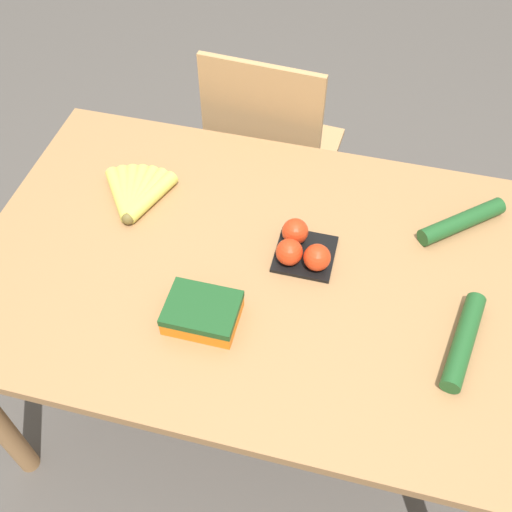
# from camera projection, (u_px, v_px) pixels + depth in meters

# --- Properties ---
(ground_plane) EXTENTS (12.00, 12.00, 0.00)m
(ground_plane) POSITION_uv_depth(u_px,v_px,m) (256.00, 396.00, 2.05)
(ground_plane) COLOR #4C4742
(dining_table) EXTENTS (1.40, 0.92, 0.74)m
(dining_table) POSITION_uv_depth(u_px,v_px,m) (256.00, 285.00, 1.55)
(dining_table) COLOR #9E7044
(dining_table) RESTS_ON ground_plane
(chair) EXTENTS (0.45, 0.43, 0.92)m
(chair) POSITION_uv_depth(u_px,v_px,m) (271.00, 157.00, 2.11)
(chair) COLOR tan
(chair) RESTS_ON ground_plane
(banana_bunch) EXTENTS (0.20, 0.20, 0.04)m
(banana_bunch) POSITION_uv_depth(u_px,v_px,m) (136.00, 195.00, 1.60)
(banana_bunch) COLOR brown
(banana_bunch) RESTS_ON dining_table
(tomato_pack) EXTENTS (0.15, 0.15, 0.08)m
(tomato_pack) POSITION_uv_depth(u_px,v_px,m) (301.00, 248.00, 1.46)
(tomato_pack) COLOR black
(tomato_pack) RESTS_ON dining_table
(carrot_bag) EXTENTS (0.16, 0.13, 0.06)m
(carrot_bag) POSITION_uv_depth(u_px,v_px,m) (202.00, 311.00, 1.35)
(carrot_bag) COLOR orange
(carrot_bag) RESTS_ON dining_table
(cucumber_near) EXTENTS (0.09, 0.25, 0.04)m
(cucumber_near) POSITION_uv_depth(u_px,v_px,m) (464.00, 341.00, 1.31)
(cucumber_near) COLOR #1E5123
(cucumber_near) RESTS_ON dining_table
(cucumber_far) EXTENTS (0.22, 0.20, 0.04)m
(cucumber_far) POSITION_uv_depth(u_px,v_px,m) (462.00, 221.00, 1.54)
(cucumber_far) COLOR #1E5123
(cucumber_far) RESTS_ON dining_table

